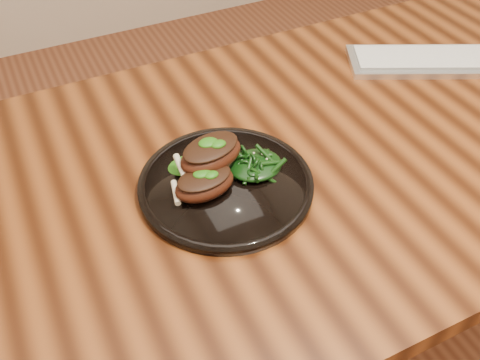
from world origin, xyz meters
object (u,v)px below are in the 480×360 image
(lamb_chop_front, at_px, (204,183))
(keyboard, at_px, (443,60))
(desk, at_px, (336,169))
(plate, at_px, (226,184))
(greens_heap, at_px, (255,162))

(lamb_chop_front, height_order, keyboard, lamb_chop_front)
(desk, xyz_separation_m, plate, (-0.25, -0.03, 0.09))
(lamb_chop_front, relative_size, greens_heap, 1.19)
(desk, height_order, plate, plate)
(greens_heap, height_order, keyboard, greens_heap)
(plate, xyz_separation_m, greens_heap, (0.06, 0.01, 0.02))
(plate, bearing_deg, lamb_chop_front, -166.36)
(plate, xyz_separation_m, lamb_chop_front, (-0.04, -0.01, 0.03))
(desk, bearing_deg, keyboard, 18.57)
(desk, distance_m, greens_heap, 0.23)
(desk, distance_m, lamb_chop_front, 0.32)
(lamb_chop_front, bearing_deg, keyboard, 13.94)
(desk, distance_m, plate, 0.27)
(greens_heap, xyz_separation_m, keyboard, (0.54, 0.14, -0.02))
(keyboard, bearing_deg, lamb_chop_front, -166.06)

